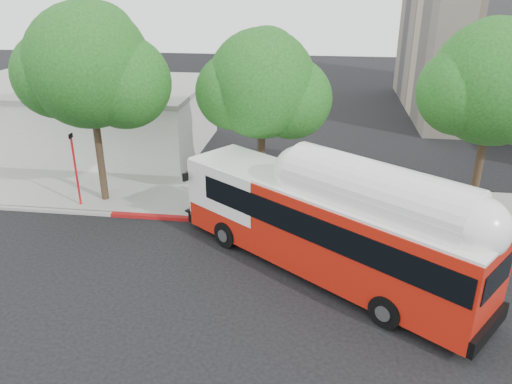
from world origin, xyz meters
The scene contains 10 objects.
ground centered at (0.00, 0.00, 0.00)m, with size 120.00×120.00×0.00m, color black.
sidewalk centered at (0.00, 6.50, 0.07)m, with size 60.00×5.00×0.15m, color gray.
curb_strip centered at (0.00, 3.90, 0.07)m, with size 60.00×0.30×0.15m, color gray.
red_curb_segment centered at (-3.00, 3.90, 0.08)m, with size 10.00×0.32×0.16m, color maroon.
street_tree_left centered at (-8.53, 5.56, 6.60)m, with size 6.67×5.80×9.74m.
street_tree_mid centered at (-0.59, 6.06, 5.91)m, with size 5.75×5.00×8.62m.
street_tree_right centered at (9.44, 5.86, 6.26)m, with size 6.21×5.40×9.18m.
low_commercial_bldg centered at (-14.00, 14.00, 2.15)m, with size 16.20×10.20×4.25m.
transit_bus centered at (2.16, 0.23, 1.87)m, with size 12.30×9.87×4.00m.
signal_pole centered at (-9.93, 4.65, 1.96)m, with size 0.11×0.36×3.81m.
Camera 1 is at (1.82, -16.67, 10.55)m, focal length 35.00 mm.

